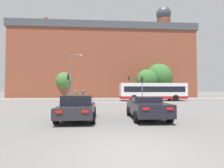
{
  "coord_description": "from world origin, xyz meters",
  "views": [
    {
      "loc": [
        -0.95,
        -4.91,
        1.75
      ],
      "look_at": [
        0.93,
        21.95,
        2.7
      ],
      "focal_mm": 28.0,
      "sensor_mm": 36.0,
      "label": 1
    }
  ],
  "objects": [
    {
      "name": "traffic_light_far_right",
      "position": [
        5.02,
        30.71,
        3.04
      ],
      "size": [
        0.26,
        0.31,
        4.56
      ],
      "color": "slate",
      "rests_on": "ground_plane"
    },
    {
      "name": "ground_plane",
      "position": [
        0.0,
        0.0,
        0.0
      ],
      "size": [
        400.0,
        400.0,
        0.0
      ],
      "primitive_type": "plane",
      "color": "#605E5B"
    },
    {
      "name": "tree_kerbside",
      "position": [
        9.15,
        32.19,
        3.92
      ],
      "size": [
        4.47,
        4.47,
        6.27
      ],
      "color": "#4C3823",
      "rests_on": "ground_plane"
    },
    {
      "name": "brick_civic_building",
      "position": [
        0.37,
        41.35,
        9.22
      ],
      "size": [
        45.46,
        12.12,
        24.79
      ],
      "color": "brown",
      "rests_on": "ground_plane"
    },
    {
      "name": "traffic_light_near_left",
      "position": [
        -5.49,
        20.46,
        2.73
      ],
      "size": [
        0.26,
        0.31,
        4.05
      ],
      "color": "slate",
      "rests_on": "ground_plane"
    },
    {
      "name": "street_lamp_junction",
      "position": [
        -5.3,
        23.5,
        4.61
      ],
      "size": [
        1.89,
        0.36,
        7.65
      ],
      "color": "slate",
      "rests_on": "ground_plane"
    },
    {
      "name": "pedestrian_waiting",
      "position": [
        -4.36,
        30.9,
        1.08
      ],
      "size": [
        0.43,
        0.28,
        1.82
      ],
      "rotation": [
        0.0,
        0.0,
        2.97
      ],
      "color": "brown",
      "rests_on": "ground_plane"
    },
    {
      "name": "car_roadster_right",
      "position": [
        1.91,
        5.6,
        0.7
      ],
      "size": [
        2.1,
        4.35,
        1.33
      ],
      "rotation": [
        0.0,
        0.0,
        -0.02
      ],
      "color": "black",
      "rests_on": "ground_plane"
    },
    {
      "name": "tree_by_building",
      "position": [
        13.09,
        35.64,
        4.8
      ],
      "size": [
        6.2,
        6.2,
        8.06
      ],
      "color": "#4C3823",
      "rests_on": "ground_plane"
    },
    {
      "name": "traffic_light_near_right",
      "position": [
        5.18,
        20.0,
        2.53
      ],
      "size": [
        0.26,
        0.31,
        3.73
      ],
      "color": "slate",
      "rests_on": "ground_plane"
    },
    {
      "name": "bus_crossing_lead",
      "position": [
        7.79,
        23.44,
        1.55
      ],
      "size": [
        10.82,
        2.68,
        2.9
      ],
      "rotation": [
        0.0,
        0.0,
        1.57
      ],
      "color": "silver",
      "rests_on": "ground_plane"
    },
    {
      "name": "far_pavement",
      "position": [
        0.0,
        31.58,
        0.01
      ],
      "size": [
        69.21,
        2.5,
        0.01
      ],
      "primitive_type": "cube",
      "color": "gray",
      "rests_on": "ground_plane"
    },
    {
      "name": "pedestrian_walking_east",
      "position": [
        -5.85,
        30.74,
        1.01
      ],
      "size": [
        0.46,
        0.38,
        1.72
      ],
      "rotation": [
        0.0,
        0.0,
        2.67
      ],
      "color": "brown",
      "rests_on": "ground_plane"
    },
    {
      "name": "tree_distant",
      "position": [
        -9.16,
        36.73,
        3.92
      ],
      "size": [
        4.39,
        4.39,
        6.23
      ],
      "color": "#4C3823",
      "rests_on": "ground_plane"
    },
    {
      "name": "stop_line_strip",
      "position": [
        0.0,
        19.94,
        0.0
      ],
      "size": [
        8.29,
        0.3,
        0.01
      ],
      "primitive_type": "cube",
      "color": "silver",
      "rests_on": "ground_plane"
    },
    {
      "name": "car_saloon_left",
      "position": [
        -2.24,
        5.56,
        0.73
      ],
      "size": [
        2.08,
        4.43,
        1.43
      ],
      "rotation": [
        0.0,
        0.0,
        0.0
      ],
      "color": "#232328",
      "rests_on": "ground_plane"
    }
  ]
}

